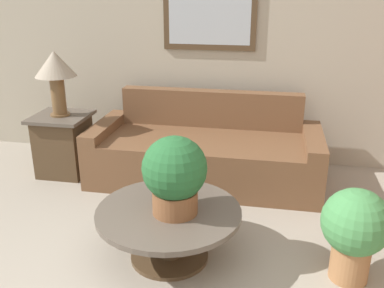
{
  "coord_description": "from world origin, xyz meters",
  "views": [
    {
      "loc": [
        0.49,
        -1.36,
        1.91
      ],
      "look_at": [
        -0.16,
        2.05,
        0.61
      ],
      "focal_mm": 40.0,
      "sensor_mm": 36.0,
      "label": 1
    }
  ],
  "objects": [
    {
      "name": "wall_back",
      "position": [
        -0.0,
        3.33,
        1.3
      ],
      "size": [
        7.6,
        0.09,
        2.6
      ],
      "color": "#B2A893",
      "rests_on": "ground_plane"
    },
    {
      "name": "couch_main",
      "position": [
        -0.15,
        2.68,
        0.28
      ],
      "size": [
        2.3,
        0.97,
        0.86
      ],
      "color": "brown",
      "rests_on": "ground_plane"
    },
    {
      "name": "coffee_table",
      "position": [
        -0.18,
        1.26,
        0.29
      ],
      "size": [
        1.04,
        1.04,
        0.4
      ],
      "color": "#4C3823",
      "rests_on": "ground_plane"
    },
    {
      "name": "side_table",
      "position": [
        -1.65,
        2.55,
        0.33
      ],
      "size": [
        0.56,
        0.56,
        0.64
      ],
      "color": "#4C3823",
      "rests_on": "ground_plane"
    },
    {
      "name": "table_lamp",
      "position": [
        -1.65,
        2.55,
        1.12
      ],
      "size": [
        0.41,
        0.41,
        0.66
      ],
      "color": "brown",
      "rests_on": "side_table"
    },
    {
      "name": "potted_plant_on_table",
      "position": [
        -0.13,
        1.24,
        0.7
      ],
      "size": [
        0.45,
        0.45,
        0.56
      ],
      "color": "brown",
      "rests_on": "coffee_table"
    },
    {
      "name": "potted_plant_floor",
      "position": [
        1.09,
        1.26,
        0.39
      ],
      "size": [
        0.45,
        0.45,
        0.67
      ],
      "color": "#9E6B42",
      "rests_on": "ground_plane"
    }
  ]
}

